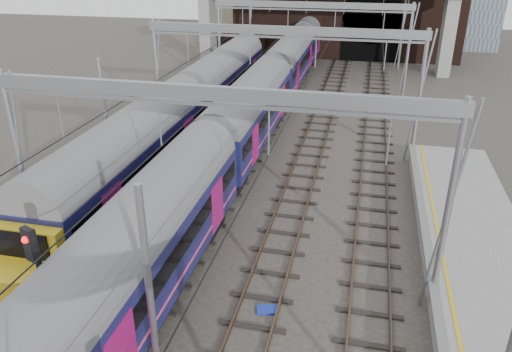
# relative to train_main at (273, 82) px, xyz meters

# --- Properties ---
(tracks) EXTENTS (14.40, 80.00, 0.22)m
(tracks) POSITION_rel_train_main_xyz_m (2.00, -14.74, -2.46)
(tracks) COLOR #4C3828
(tracks) RESTS_ON ground
(overhead_line) EXTENTS (16.80, 80.00, 8.00)m
(overhead_line) POSITION_rel_train_main_xyz_m (2.00, -8.25, 4.09)
(overhead_line) COLOR gray
(overhead_line) RESTS_ON ground
(retaining_wall) EXTENTS (28.00, 2.75, 9.00)m
(retaining_wall) POSITION_rel_train_main_xyz_m (3.40, 22.20, 1.85)
(retaining_wall) COLOR black
(retaining_wall) RESTS_ON ground
(train_main) EXTENTS (2.79, 64.45, 4.80)m
(train_main) POSITION_rel_train_main_xyz_m (0.00, 0.00, 0.00)
(train_main) COLOR black
(train_main) RESTS_ON ground
(train_second) EXTENTS (2.88, 33.34, 4.93)m
(train_second) POSITION_rel_train_main_xyz_m (-4.00, -8.46, 0.05)
(train_second) COLOR black
(train_second) RESTS_ON ground
(signal_near_left) EXTENTS (0.43, 0.49, 5.49)m
(signal_near_left) POSITION_rel_train_main_xyz_m (-1.18, -27.86, 0.92)
(signal_near_left) COLOR black
(signal_near_left) RESTS_ON ground
(equip_cover_b) EXTENTS (0.84, 0.68, 0.09)m
(equip_cover_b) POSITION_rel_train_main_xyz_m (4.33, -23.34, -2.44)
(equip_cover_b) COLOR #172EAE
(equip_cover_b) RESTS_ON ground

